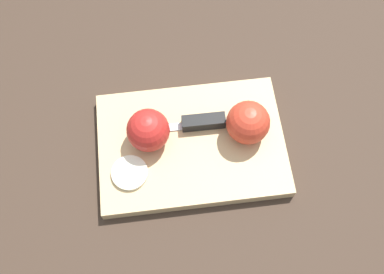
{
  "coord_description": "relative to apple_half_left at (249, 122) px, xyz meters",
  "views": [
    {
      "loc": [
        0.0,
        0.29,
        0.7
      ],
      "look_at": [
        0.0,
        0.0,
        0.04
      ],
      "focal_mm": 42.0,
      "sensor_mm": 36.0,
      "label": 1
    }
  ],
  "objects": [
    {
      "name": "ground_plane",
      "position": [
        0.09,
        0.02,
        -0.06
      ],
      "size": [
        4.0,
        4.0,
        0.0
      ],
      "primitive_type": "plane",
      "color": "#38281E"
    },
    {
      "name": "cutting_board",
      "position": [
        0.09,
        0.02,
        -0.05
      ],
      "size": [
        0.33,
        0.25,
        0.02
      ],
      "color": "tan",
      "rests_on": "ground_plane"
    },
    {
      "name": "apple_half_left",
      "position": [
        0.0,
        0.0,
        0.0
      ],
      "size": [
        0.07,
        0.07,
        0.07
      ],
      "rotation": [
        0.0,
        0.0,
        4.82
      ],
      "color": "red",
      "rests_on": "cutting_board"
    },
    {
      "name": "apple_half_right",
      "position": [
        0.16,
        0.01,
        -0.0
      ],
      "size": [
        0.07,
        0.07,
        0.07
      ],
      "rotation": [
        0.0,
        0.0,
        5.65
      ],
      "color": "red",
      "rests_on": "cutting_board"
    },
    {
      "name": "knife",
      "position": [
        0.08,
        -0.01,
        -0.03
      ],
      "size": [
        0.15,
        0.03,
        0.02
      ],
      "rotation": [
        0.0,
        0.0,
        0.11
      ],
      "color": "silver",
      "rests_on": "cutting_board"
    },
    {
      "name": "apple_slice",
      "position": [
        0.19,
        0.07,
        -0.03
      ],
      "size": [
        0.06,
        0.06,
        0.01
      ],
      "color": "#EFE5C6",
      "rests_on": "cutting_board"
    }
  ]
}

